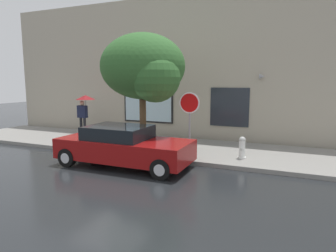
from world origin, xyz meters
TOP-DOWN VIEW (x-y plane):
  - ground_plane at (0.00, 0.00)m, footprint 60.00×60.00m
  - sidewalk at (0.00, 3.00)m, footprint 20.00×4.00m
  - building_facade at (-0.00, 5.50)m, footprint 20.00×0.67m
  - parked_car at (0.34, 0.04)m, footprint 4.60×1.95m
  - fire_hydrant at (4.02, 2.07)m, footprint 0.30×0.44m
  - pedestrian_with_umbrella at (-4.22, 3.75)m, footprint 0.98×0.98m
  - street_tree at (0.40, 1.58)m, footprint 3.32×2.83m
  - stop_sign at (2.21, 1.51)m, footprint 0.76×0.10m

SIDE VIEW (x-z plane):
  - ground_plane at x=0.00m, z-range 0.00..0.00m
  - sidewalk at x=0.00m, z-range 0.00..0.15m
  - fire_hydrant at x=4.02m, z-range 0.14..0.93m
  - parked_car at x=0.34m, z-range 0.00..1.38m
  - pedestrian_with_umbrella at x=-4.22m, z-range 0.73..2.78m
  - stop_sign at x=2.21m, z-range 0.64..3.00m
  - street_tree at x=0.40m, z-range 1.08..5.63m
  - building_facade at x=0.00m, z-range -0.02..6.98m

